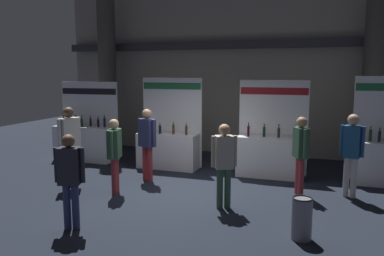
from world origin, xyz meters
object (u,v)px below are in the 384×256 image
exhibitor_booth_2 (271,152)px  visitor_6 (70,174)px  visitor_1 (114,149)px  visitor_2 (147,138)px  exhibitor_booth_1 (169,146)px  exhibitor_booth_0 (85,140)px  trash_bin (302,218)px  visitor_4 (70,138)px  visitor_0 (352,149)px  visitor_3 (301,149)px  visitor_5 (224,159)px

exhibitor_booth_2 → visitor_6: exhibitor_booth_2 is taller
exhibitor_booth_2 → visitor_1: bearing=-140.8°
visitor_2 → exhibitor_booth_2: bearing=-131.5°
exhibitor_booth_1 → visitor_6: exhibitor_booth_1 is taller
visitor_2 → visitor_6: bearing=113.4°
exhibitor_booth_0 → visitor_6: exhibitor_booth_0 is taller
trash_bin → visitor_4: (-5.27, 1.33, 0.78)m
visitor_1 → visitor_2: 1.16m
visitor_0 → visitor_6: 5.64m
exhibitor_booth_2 → visitor_2: exhibitor_booth_2 is taller
visitor_0 → visitor_2: 4.61m
visitor_0 → visitor_3: bearing=24.6°
exhibitor_booth_2 → visitor_4: 4.92m
trash_bin → visitor_5: 1.92m
visitor_4 → visitor_2: bearing=139.1°
exhibitor_booth_2 → trash_bin: 3.78m
exhibitor_booth_0 → visitor_6: size_ratio=1.44×
visitor_0 → visitor_5: visitor_0 is taller
visitor_5 → exhibitor_booth_2: bearing=-127.8°
exhibitor_booth_0 → trash_bin: (6.48, -3.72, -0.27)m
visitor_2 → visitor_6: size_ratio=1.08×
visitor_1 → visitor_3: size_ratio=0.96×
exhibitor_booth_1 → visitor_0: 4.76m
exhibitor_booth_0 → visitor_0: size_ratio=1.32×
visitor_0 → visitor_3: (-1.02, -0.17, -0.04)m
visitor_2 → visitor_4: bearing=54.8°
visitor_6 → visitor_4: bearing=-69.5°
visitor_6 → visitor_2: bearing=-104.6°
exhibitor_booth_2 → visitor_0: 2.19m
trash_bin → visitor_1: visitor_1 is taller
exhibitor_booth_1 → visitor_1: exhibitor_booth_1 is taller
visitor_0 → visitor_5: (-2.37, -1.52, -0.06)m
trash_bin → visitor_1: size_ratio=0.42×
trash_bin → visitor_6: (-3.71, -0.82, 0.62)m
exhibitor_booth_0 → visitor_2: 3.11m
visitor_1 → visitor_5: (2.49, -0.18, 0.01)m
exhibitor_booth_2 → visitor_1: size_ratio=1.48×
visitor_0 → visitor_1: bearing=30.6°
visitor_3 → visitor_5: (-1.35, -1.35, -0.02)m
visitor_0 → visitor_6: bearing=51.2°
visitor_2 → visitor_4: size_ratio=0.95×
exhibitor_booth_0 → visitor_1: 3.58m
visitor_3 → exhibitor_booth_1: bearing=-135.5°
visitor_2 → visitor_5: visitor_2 is taller
visitor_4 → visitor_6: bearing=52.9°
visitor_2 → visitor_6: visitor_2 is taller
exhibitor_booth_2 → visitor_4: size_ratio=1.31×
visitor_0 → trash_bin: bearing=86.3°
visitor_2 → visitor_3: 3.59m
visitor_3 → visitor_6: visitor_3 is taller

